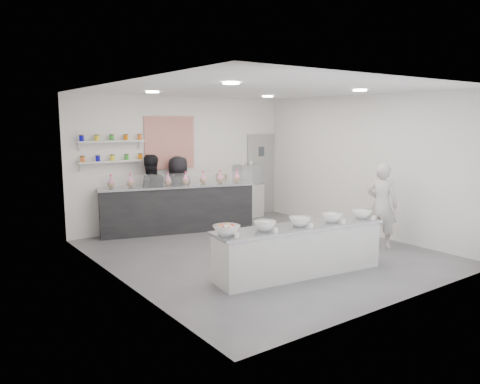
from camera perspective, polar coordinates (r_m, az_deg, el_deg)
name	(u,v)px	position (r m, az deg, el deg)	size (l,w,h in m)	color
floor	(262,252)	(8.86, 2.74, -7.35)	(6.00, 6.00, 0.00)	#515156
ceiling	(264,89)	(8.54, 2.89, 12.39)	(6.00, 6.00, 0.00)	white
back_wall	(183,161)	(11.06, -6.95, 3.71)	(5.50, 5.50, 0.00)	white
left_wall	(119,185)	(7.19, -14.57, 0.84)	(6.00, 6.00, 0.00)	white
right_wall	(362,165)	(10.50, 14.64, 3.23)	(6.00, 6.00, 0.00)	white
back_door	(261,174)	(12.35, 2.54, 2.19)	(0.88, 0.04, 2.10)	gray
pattern_panel	(170,143)	(10.85, -8.55, 5.97)	(1.25, 0.03, 1.20)	#A41705
jar_shelf_lower	(112,161)	(10.23, -15.31, 3.63)	(1.45, 0.22, 0.04)	silver
jar_shelf_upper	(111,141)	(10.21, -15.40, 5.98)	(1.45, 0.22, 0.04)	silver
preserve_jars	(112,148)	(10.19, -15.33, 5.19)	(1.45, 0.10, 0.56)	orange
downlight_0	(231,83)	(6.90, -1.10, 13.11)	(0.24, 0.24, 0.02)	white
downlight_1	(360,91)	(8.80, 14.40, 11.89)	(0.24, 0.24, 0.02)	white
downlight_2	(152,92)	(9.15, -10.62, 11.88)	(0.24, 0.24, 0.02)	white
downlight_3	(268,97)	(10.66, 3.40, 11.54)	(0.24, 0.24, 0.02)	white
prep_counter	(299,250)	(7.60, 7.24, -7.02)	(2.92, 0.66, 0.80)	beige
back_bar	(177,208)	(10.46, -7.64, -1.98)	(3.39, 0.62, 1.05)	black
sneeze_guard	(180,180)	(10.08, -7.36, 1.46)	(3.34, 0.01, 0.29)	white
espresso_ledge	(242,201)	(11.84, 0.24, -1.09)	(1.17, 0.37, 0.87)	beige
espresso_machine	(247,174)	(11.84, 0.84, 2.16)	(0.61, 0.42, 0.46)	#93969E
cup_stacks	(224,179)	(11.44, -1.98, 1.54)	(0.24, 0.24, 0.31)	#CBA48D
prep_bowls	(300,221)	(7.49, 7.30, -3.57)	(2.96, 0.46, 0.14)	white
label_cards	(325,229)	(7.20, 10.38, -4.43)	(2.66, 0.04, 0.07)	white
cookie_bags	(177,178)	(10.36, -7.71, 1.64)	(2.96, 0.16, 0.28)	pink
woman_prep	(382,205)	(9.43, 16.90, -1.57)	(0.60, 0.40, 1.66)	beige
staff_left	(150,194)	(10.39, -10.93, -0.24)	(0.84, 0.65, 1.72)	black
staff_right	(179,193)	(10.71, -7.49, -0.06)	(0.81, 0.53, 1.66)	black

